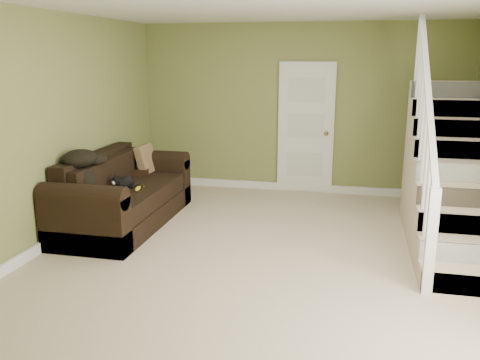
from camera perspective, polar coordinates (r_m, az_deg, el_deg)
The scene contains 15 objects.
floor at distance 5.62m, azimuth 3.35°, elevation -8.28°, with size 5.00×5.50×0.01m, color tan.
ceiling at distance 5.23m, azimuth 3.77°, elevation 19.14°, with size 5.00×5.50×0.01m, color white.
wall_back at distance 7.98m, azimuth 6.77°, elevation 7.90°, with size 5.00×0.04×2.60m, color olive.
wall_front at distance 2.66m, azimuth -6.11°, elevation -4.11°, with size 5.00×0.04×2.60m, color olive.
wall_left at distance 6.18m, azimuth -20.10°, elevation 5.43°, with size 0.04×5.50×2.60m, color olive.
baseboard_back at distance 8.17m, azimuth 6.50°, elevation -0.81°, with size 5.00×0.04×0.12m, color white.
baseboard_left at distance 6.45m, azimuth -18.96°, elevation -5.52°, with size 0.04×5.50×0.12m, color white.
door at distance 7.96m, azimuth 7.40°, elevation 5.73°, with size 0.86×0.12×2.02m.
staircase at distance 6.39m, azimuth 22.88°, elevation -0.60°, with size 1.00×2.51×2.82m.
sofa at distance 6.66m, azimuth -13.13°, elevation -1.94°, with size 0.99×2.29×0.91m.
side_table at distance 7.42m, azimuth -11.90°, elevation -0.63°, with size 0.61×0.61×0.81m.
cat at distance 6.50m, azimuth -12.86°, elevation -0.26°, with size 0.25×0.42×0.20m.
banana at distance 6.37m, azimuth -11.41°, elevation -0.95°, with size 0.05×0.18×0.05m, color yellow.
throw_pillow at distance 7.30m, azimuth -10.50°, elevation 2.34°, with size 0.10×0.40×0.40m, color #4A2F1D.
throw_blanket at distance 6.24m, azimuth -17.59°, elevation 2.33°, with size 0.38×0.50×0.21m, color black.
Camera 1 is at (0.83, -5.14, 2.12)m, focal length 38.00 mm.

